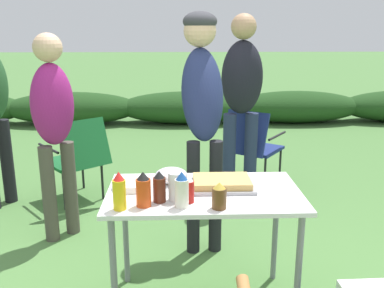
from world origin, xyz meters
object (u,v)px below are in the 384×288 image
Objects in this scene: mayo_bottle at (182,190)px; bbq_sauce_bottle at (159,187)px; mixing_bowl at (171,175)px; camp_chair_green_behind_table at (252,144)px; paper_cup_stack at (176,186)px; standing_person_in_dark_puffer at (242,91)px; food_tray at (222,183)px; standing_person_in_olive_jacket at (54,118)px; mustard_bottle at (119,192)px; folding_table at (204,204)px; plate_stack at (131,185)px; camp_chair_near_hedge at (77,156)px; standing_person_with_beanie at (202,96)px; ketchup_bottle at (189,189)px; beer_bottle at (219,196)px; hot_sauce_bottle at (143,190)px.

bbq_sauce_bottle is (-0.12, 0.08, -0.01)m from mayo_bottle.
mixing_bowl is 0.24× the size of camp_chair_green_behind_table.
mayo_bottle is at bearing -32.83° from bbq_sauce_bottle.
standing_person_in_dark_puffer is at bearing 71.35° from paper_cup_stack.
standing_person_in_olive_jacket is at bearing 143.26° from food_tray.
standing_person_in_olive_jacket reaches higher than mustard_bottle.
folding_table is 0.44m from plate_stack.
mixing_bowl is 0.47m from mustard_bottle.
food_tray is 0.63m from mustard_bottle.
plate_stack is 0.25× the size of camp_chair_near_hedge.
standing_person_in_dark_puffer is (0.43, 0.93, -0.09)m from standing_person_with_beanie.
food_tray is at bearing -108.86° from standing_person_in_dark_puffer.
paper_cup_stack reaches higher than folding_table.
mustard_bottle is at bearing -158.83° from paper_cup_stack.
standing_person_with_beanie is at bearing 82.54° from ketchup_bottle.
food_tray is at bearing 29.03° from bbq_sauce_bottle.
bbq_sauce_bottle is 0.33m from beer_bottle.
folding_table is at bearing 29.87° from bbq_sauce_bottle.
mayo_bottle is at bearing -72.92° from camp_chair_green_behind_table.
folding_table is 0.94m from standing_person_with_beanie.
mustard_bottle reaches higher than camp_chair_near_hedge.
camp_chair_green_behind_table is at bearing 53.92° from standing_person_in_dark_puffer.
mustard_bottle is at bearing -152.23° from folding_table.
mayo_bottle is 0.14m from bbq_sauce_bottle.
ketchup_bottle is at bearing -120.24° from folding_table.
paper_cup_stack is (-0.27, -0.18, 0.05)m from food_tray.
standing_person_in_dark_puffer is (0.79, 1.93, 0.24)m from hot_sauce_bottle.
ketchup_bottle is 2.34m from camp_chair_green_behind_table.
standing_person_with_beanie is (-0.03, 1.04, 0.35)m from beer_bottle.
standing_person_in_olive_jacket is (-0.76, 1.14, 0.15)m from hot_sauce_bottle.
camp_chair_green_behind_table is at bearing -11.96° from standing_person_in_olive_jacket.
mayo_bottle is at bearing -121.63° from ketchup_bottle.
standing_person_with_beanie reaches higher than folding_table.
folding_table is 1.32× the size of camp_chair_green_behind_table.
standing_person_in_dark_puffer reaches higher than hot_sauce_bottle.
mixing_bowl is 1.39× the size of beer_bottle.
plate_stack is at bearing 171.06° from folding_table.
camp_chair_green_behind_table is at bearing 72.57° from folding_table.
mayo_bottle reaches higher than bbq_sauce_bottle.
food_tray is 1.75× the size of plate_stack.
paper_cup_stack is 0.19× the size of camp_chair_green_behind_table.
hot_sauce_bottle is 0.97× the size of mayo_bottle.
mayo_bottle is 0.32m from mustard_bottle.
camp_chair_near_hedge is (-0.94, 1.78, -0.35)m from paper_cup_stack.
beer_bottle is (0.25, -0.40, 0.02)m from mixing_bowl.
standing_person_with_beanie is at bearing 71.06° from mixing_bowl.
ketchup_bottle is at bearing -102.94° from standing_person_with_beanie.
beer_bottle is (0.39, -0.04, -0.02)m from hot_sauce_bottle.
standing_person_in_olive_jacket is (-0.64, 1.18, 0.14)m from mustard_bottle.
hot_sauce_bottle reaches higher than camp_chair_near_hedge.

